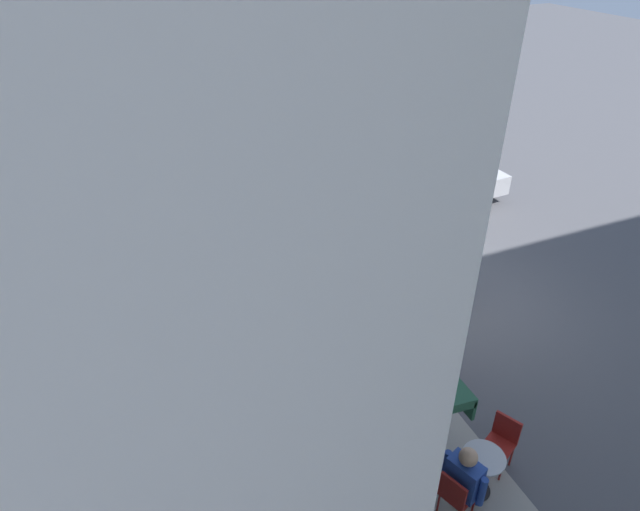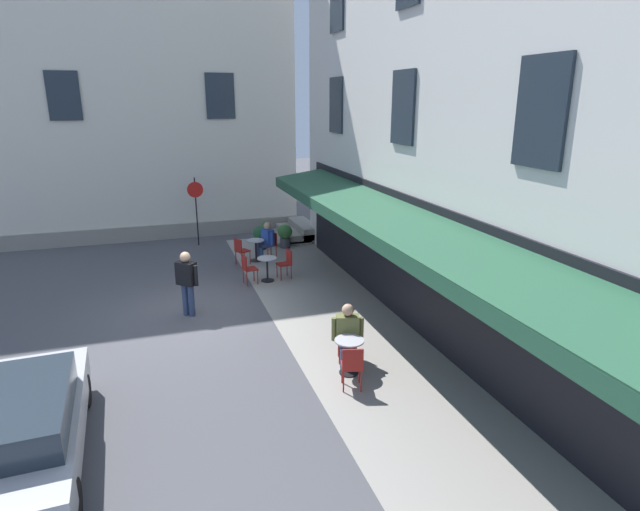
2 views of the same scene
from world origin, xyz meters
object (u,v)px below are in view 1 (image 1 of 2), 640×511
Objects in this scene: cafe_chair_red_near_door at (502,438)px; parked_car_silver at (438,159)px; cafe_table_near_entrance at (481,469)px; cafe_chair_red_kerbside at (274,227)px; cafe_table_streetside at (273,217)px; cafe_table_mid_terrace at (407,367)px; seated_patron_in_olive at (273,217)px; cafe_chair_red_back_row at (377,378)px; cafe_chair_red_by_window at (455,494)px; cafe_chair_red_facing_street at (435,351)px; cafe_chair_red_under_awning at (272,204)px; seated_companion_in_blue at (466,477)px; walking_pedestrian_in_black at (464,255)px.

parked_car_silver is at bearing 151.70° from cafe_chair_red_near_door.
cafe_table_near_entrance is 0.82× the size of cafe_chair_red_near_door.
cafe_table_streetside is at bearing 163.36° from cafe_chair_red_kerbside.
seated_patron_in_olive reaches higher than cafe_table_mid_terrace.
cafe_chair_red_back_row is at bearing -148.36° from cafe_chair_red_near_door.
cafe_chair_red_kerbside is (-7.85, 0.15, 0.00)m from cafe_chair_red_by_window.
cafe_table_streetside is (-7.97, -0.84, -0.06)m from cafe_chair_red_near_door.
cafe_table_near_entrance is at bearing -64.65° from cafe_chair_red_near_door.
cafe_chair_red_facing_street is at bearing -33.82° from parked_car_silver.
cafe_chair_red_facing_street is at bearing 6.93° from cafe_chair_red_under_awning.
cafe_chair_red_near_door reaches higher than cafe_table_mid_terrace.
walking_pedestrian_in_black is at bearing 145.12° from seated_companion_in_blue.
cafe_chair_red_back_row is at bearing -165.30° from cafe_table_near_entrance.
cafe_chair_red_facing_street is 6.05m from cafe_table_streetside.
cafe_chair_red_back_row is 5.76m from seated_patron_in_olive.
parked_car_silver reaches higher than cafe_chair_red_back_row.
seated_companion_in_blue is (7.77, 0.06, 0.15)m from cafe_chair_red_kerbside.
cafe_chair_red_under_awning is at bearing 163.73° from cafe_chair_red_kerbside.
cafe_chair_red_near_door is 1.00× the size of cafe_chair_red_by_window.
cafe_chair_red_by_window is 1.00× the size of cafe_chair_red_under_awning.
cafe_chair_red_facing_street is 0.70× the size of seated_companion_in_blue.
cafe_chair_red_under_awning is 1.26m from cafe_chair_red_kerbside.
walking_pedestrian_in_black is (-2.06, 3.14, 0.45)m from cafe_chair_red_back_row.
cafe_table_near_entrance is 8.85m from cafe_chair_red_under_awning.
parked_car_silver reaches higher than cafe_chair_red_under_awning.
cafe_chair_red_back_row is at bearing -2.59° from cafe_table_streetside.
cafe_chair_red_near_door is at bearing 14.53° from cafe_table_mid_terrace.
cafe_table_near_entrance is at bearing 0.62° from cafe_chair_red_under_awning.
cafe_table_mid_terrace is 0.82× the size of cafe_chair_red_kerbside.
cafe_table_streetside is 0.63m from cafe_chair_red_kerbside.
cafe_table_streetside is at bearing -145.00° from walking_pedestrian_in_black.
cafe_table_mid_terrace is at bearing -165.47° from cafe_chair_red_near_door.
cafe_table_near_entrance is 1.00× the size of cafe_table_mid_terrace.
parked_car_silver is (-5.25, 2.89, -0.29)m from walking_pedestrian_in_black.
cafe_chair_red_back_row is 1.21× the size of cafe_table_streetside.
cafe_chair_red_near_door is 7.63m from seated_patron_in_olive.
cafe_chair_red_by_window is at bearing -1.47° from seated_patron_in_olive.
cafe_chair_red_near_door is 0.53× the size of walking_pedestrian_in_black.
cafe_chair_red_back_row is at bearing -81.95° from cafe_chair_red_facing_street.
cafe_chair_red_back_row is 1.00× the size of cafe_chair_red_under_awning.
parked_car_silver reaches higher than cafe_chair_red_near_door.
seated_companion_in_blue is 0.76× the size of walking_pedestrian_in_black.
cafe_table_streetside is at bearing 177.41° from cafe_chair_red_back_row.
cafe_chair_red_near_door is 1.21× the size of cafe_table_streetside.
cafe_table_streetside is at bearing -178.13° from cafe_table_near_entrance.
cafe_table_mid_terrace is 3.24m from walking_pedestrian_in_black.
cafe_chair_red_kerbside is at bearing 178.94° from cafe_chair_red_by_window.
cafe_chair_red_under_awning is at bearing -179.38° from cafe_table_near_entrance.
cafe_chair_red_by_window is 5.42m from walking_pedestrian_in_black.
cafe_table_near_entrance is 7.85m from seated_patron_in_olive.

